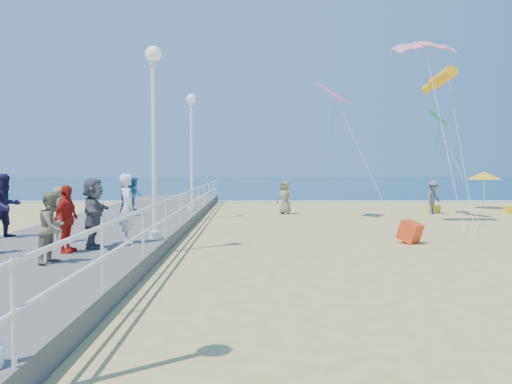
{
  "coord_description": "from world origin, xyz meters",
  "views": [
    {
      "loc": [
        -2.71,
        -13.89,
        2.39
      ],
      "look_at": [
        -2.5,
        2.0,
        1.6
      ],
      "focal_mm": 35.0,
      "sensor_mm": 36.0,
      "label": 1
    }
  ],
  "objects_px": {
    "beach_chair_left": "(433,209)",
    "beach_walker_c": "(285,197)",
    "woman_holding_toddler": "(128,208)",
    "spectator_3": "(66,219)",
    "spectator_4": "(126,197)",
    "lamp_post_mid": "(154,121)",
    "toddler_held": "(135,194)",
    "spectator_5": "(93,213)",
    "box_kite": "(410,234)",
    "spectator_1": "(52,228)",
    "lamp_post_far": "(192,139)",
    "spectator_7": "(6,206)",
    "beach_umbrella": "(484,176)",
    "beach_chair_right": "(512,210)",
    "spectator_6": "(61,215)",
    "beach_walker_a": "(434,197)"
  },
  "relations": [
    {
      "from": "spectator_3",
      "to": "beach_walker_c",
      "type": "relative_size",
      "value": 0.93
    },
    {
      "from": "spectator_3",
      "to": "beach_chair_left",
      "type": "xyz_separation_m",
      "value": [
        13.98,
        14.48,
        -0.99
      ]
    },
    {
      "from": "beach_chair_right",
      "to": "beach_umbrella",
      "type": "bearing_deg",
      "value": 87.11
    },
    {
      "from": "spectator_6",
      "to": "beach_walker_a",
      "type": "xyz_separation_m",
      "value": [
        14.43,
        12.11,
        -0.28
      ]
    },
    {
      "from": "spectator_1",
      "to": "beach_chair_left",
      "type": "height_order",
      "value": "spectator_1"
    },
    {
      "from": "spectator_1",
      "to": "spectator_5",
      "type": "bearing_deg",
      "value": 3.47
    },
    {
      "from": "spectator_7",
      "to": "beach_umbrella",
      "type": "bearing_deg",
      "value": -22.23
    },
    {
      "from": "lamp_post_mid",
      "to": "lamp_post_far",
      "type": "xyz_separation_m",
      "value": [
        0.0,
        9.0,
        0.0
      ]
    },
    {
      "from": "spectator_7",
      "to": "beach_chair_left",
      "type": "xyz_separation_m",
      "value": [
        16.6,
        11.94,
        -1.1
      ]
    },
    {
      "from": "spectator_4",
      "to": "lamp_post_mid",
      "type": "bearing_deg",
      "value": -136.31
    },
    {
      "from": "woman_holding_toddler",
      "to": "beach_walker_c",
      "type": "height_order",
      "value": "woman_holding_toddler"
    },
    {
      "from": "beach_umbrella",
      "to": "beach_chair_left",
      "type": "bearing_deg",
      "value": -146.43
    },
    {
      "from": "spectator_3",
      "to": "beach_walker_a",
      "type": "height_order",
      "value": "spectator_3"
    },
    {
      "from": "spectator_5",
      "to": "woman_holding_toddler",
      "type": "bearing_deg",
      "value": -44.31
    },
    {
      "from": "spectator_1",
      "to": "lamp_post_far",
      "type": "bearing_deg",
      "value": 4.19
    },
    {
      "from": "spectator_6",
      "to": "box_kite",
      "type": "relative_size",
      "value": 2.46
    },
    {
      "from": "spectator_5",
      "to": "spectator_7",
      "type": "xyz_separation_m",
      "value": [
        -3.05,
        1.88,
        0.04
      ]
    },
    {
      "from": "lamp_post_far",
      "to": "beach_walker_a",
      "type": "xyz_separation_m",
      "value": [
        12.07,
        2.43,
        -2.8
      ]
    },
    {
      "from": "beach_umbrella",
      "to": "box_kite",
      "type": "bearing_deg",
      "value": -123.03
    },
    {
      "from": "spectator_5",
      "to": "beach_chair_left",
      "type": "height_order",
      "value": "spectator_5"
    },
    {
      "from": "spectator_4",
      "to": "beach_chair_left",
      "type": "xyz_separation_m",
      "value": [
        14.74,
        5.66,
        -0.98
      ]
    },
    {
      "from": "lamp_post_mid",
      "to": "beach_walker_a",
      "type": "distance_m",
      "value": 16.86
    },
    {
      "from": "lamp_post_mid",
      "to": "beach_chair_left",
      "type": "bearing_deg",
      "value": 44.6
    },
    {
      "from": "woman_holding_toddler",
      "to": "spectator_1",
      "type": "height_order",
      "value": "woman_holding_toddler"
    },
    {
      "from": "spectator_7",
      "to": "beach_chair_right",
      "type": "height_order",
      "value": "spectator_7"
    },
    {
      "from": "spectator_4",
      "to": "lamp_post_far",
      "type": "bearing_deg",
      "value": -20.41
    },
    {
      "from": "woman_holding_toddler",
      "to": "spectator_3",
      "type": "bearing_deg",
      "value": 124.29
    },
    {
      "from": "lamp_post_mid",
      "to": "spectator_7",
      "type": "xyz_separation_m",
      "value": [
        -4.25,
        0.25,
        -2.36
      ]
    },
    {
      "from": "beach_chair_left",
      "to": "beach_walker_c",
      "type": "bearing_deg",
      "value": -174.77
    },
    {
      "from": "lamp_post_far",
      "to": "beach_chair_right",
      "type": "relative_size",
      "value": 9.67
    },
    {
      "from": "lamp_post_mid",
      "to": "spectator_4",
      "type": "distance_m",
      "value": 7.37
    },
    {
      "from": "spectator_6",
      "to": "lamp_post_mid",
      "type": "bearing_deg",
      "value": -72.9
    },
    {
      "from": "beach_walker_c",
      "to": "box_kite",
      "type": "xyz_separation_m",
      "value": [
        3.24,
        -9.85,
        -0.55
      ]
    },
    {
      "from": "lamp_post_mid",
      "to": "woman_holding_toddler",
      "type": "height_order",
      "value": "lamp_post_mid"
    },
    {
      "from": "lamp_post_far",
      "to": "box_kite",
      "type": "relative_size",
      "value": 8.87
    },
    {
      "from": "woman_holding_toddler",
      "to": "beach_chair_right",
      "type": "bearing_deg",
      "value": -74.06
    },
    {
      "from": "woman_holding_toddler",
      "to": "beach_chair_left",
      "type": "height_order",
      "value": "woman_holding_toddler"
    },
    {
      "from": "beach_umbrella",
      "to": "spectator_3",
      "type": "bearing_deg",
      "value": -136.31
    },
    {
      "from": "beach_chair_right",
      "to": "spectator_6",
      "type": "bearing_deg",
      "value": -146.88
    },
    {
      "from": "spectator_6",
      "to": "spectator_1",
      "type": "bearing_deg",
      "value": -161.13
    },
    {
      "from": "spectator_3",
      "to": "box_kite",
      "type": "distance_m",
      "value": 10.14
    },
    {
      "from": "spectator_4",
      "to": "beach_chair_right",
      "type": "xyz_separation_m",
      "value": [
        18.46,
        4.84,
        -0.98
      ]
    },
    {
      "from": "spectator_4",
      "to": "beach_walker_c",
      "type": "relative_size",
      "value": 0.92
    },
    {
      "from": "lamp_post_far",
      "to": "spectator_4",
      "type": "distance_m",
      "value": 4.25
    },
    {
      "from": "toddler_held",
      "to": "spectator_5",
      "type": "distance_m",
      "value": 1.33
    },
    {
      "from": "woman_holding_toddler",
      "to": "beach_umbrella",
      "type": "bearing_deg",
      "value": -67.41
    },
    {
      "from": "lamp_post_mid",
      "to": "beach_walker_c",
      "type": "bearing_deg",
      "value": 68.78
    },
    {
      "from": "spectator_5",
      "to": "beach_chair_right",
      "type": "bearing_deg",
      "value": -59.48
    },
    {
      "from": "spectator_3",
      "to": "woman_holding_toddler",
      "type": "bearing_deg",
      "value": -25.99
    },
    {
      "from": "spectator_7",
      "to": "box_kite",
      "type": "bearing_deg",
      "value": -51.03
    }
  ]
}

